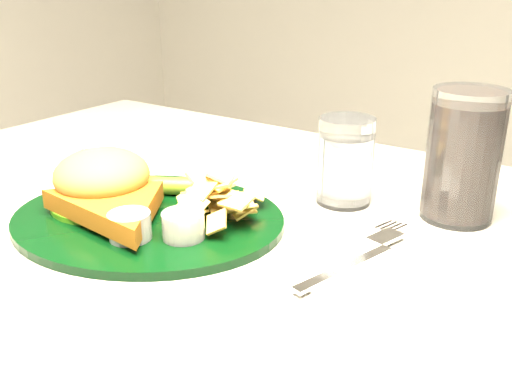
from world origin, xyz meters
TOP-DOWN VIEW (x-y plane):
  - dinner_plate at (-0.09, -0.05)m, footprint 0.38×0.35m
  - water_glass at (0.06, 0.14)m, footprint 0.09×0.09m
  - cola_glass at (0.19, 0.17)m, footprint 0.08×0.08m
  - fork_napkin at (0.15, -0.01)m, footprint 0.17×0.20m
  - spoon at (-0.11, -0.01)m, footprint 0.10×0.17m
  - ramekin at (-0.35, 0.11)m, footprint 0.05×0.05m

SIDE VIEW (x-z plane):
  - spoon at x=-0.11m, z-range 0.75..0.76m
  - fork_napkin at x=0.15m, z-range 0.75..0.76m
  - ramekin at x=-0.35m, z-range 0.75..0.78m
  - dinner_plate at x=-0.09m, z-range 0.75..0.82m
  - water_glass at x=0.06m, z-range 0.75..0.86m
  - cola_glass at x=0.19m, z-range 0.75..0.90m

